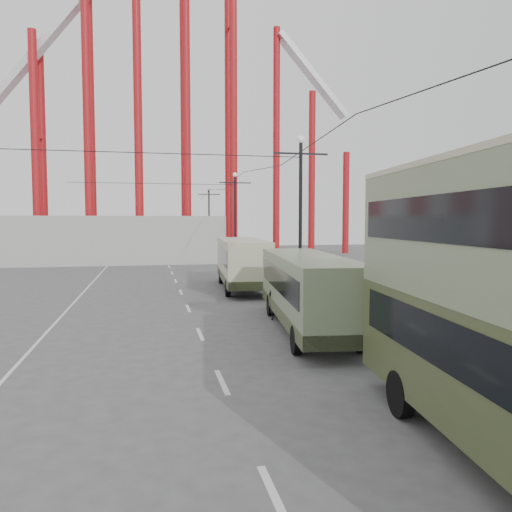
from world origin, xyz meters
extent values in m
plane|color=#4E4E50|center=(0.00, 0.00, 0.00)|extent=(160.00, 160.00, 0.00)
cube|color=silver|center=(-1.00, 19.00, 0.01)|extent=(0.15, 82.00, 0.01)
cube|color=silver|center=(5.40, 20.00, 0.01)|extent=(0.12, 120.00, 0.01)
cube|color=silver|center=(-7.00, 20.00, 0.01)|extent=(0.12, 120.00, 0.01)
cylinder|color=black|center=(5.60, 18.00, 4.50)|extent=(0.20, 0.20, 9.00)
cylinder|color=black|center=(5.60, 18.00, 0.25)|extent=(0.44, 0.44, 0.50)
cube|color=black|center=(5.60, 18.00, 8.30)|extent=(3.20, 0.10, 0.10)
sphere|color=white|center=(5.60, 18.00, 9.10)|extent=(0.44, 0.44, 0.44)
cylinder|color=black|center=(5.60, 40.00, 4.50)|extent=(0.20, 0.20, 9.00)
cylinder|color=black|center=(5.60, 40.00, 0.25)|extent=(0.44, 0.44, 0.50)
cube|color=black|center=(5.60, 40.00, 8.30)|extent=(3.20, 0.10, 0.10)
sphere|color=white|center=(5.60, 40.00, 9.10)|extent=(0.44, 0.44, 0.44)
cylinder|color=black|center=(5.60, 62.00, 4.50)|extent=(0.20, 0.20, 9.00)
cylinder|color=black|center=(5.60, 62.00, 0.25)|extent=(0.44, 0.44, 0.50)
cube|color=black|center=(5.60, 62.00, 8.30)|extent=(3.20, 0.10, 0.10)
sphere|color=white|center=(5.60, 62.00, 9.10)|extent=(0.44, 0.44, 0.44)
cylinder|color=maroon|center=(-16.00, 55.00, 13.50)|extent=(1.00, 1.00, 27.00)
cylinder|color=maroon|center=(-16.00, 59.00, 13.50)|extent=(1.00, 1.00, 27.00)
cylinder|color=maroon|center=(-10.00, 55.00, 18.00)|extent=(1.00, 1.00, 36.00)
cylinder|color=maroon|center=(-10.00, 59.00, 18.00)|extent=(1.00, 1.00, 36.00)
cylinder|color=maroon|center=(-4.00, 55.00, 22.50)|extent=(1.00, 1.00, 45.00)
cylinder|color=maroon|center=(-4.00, 59.00, 22.50)|extent=(1.00, 1.00, 45.00)
cylinder|color=maroon|center=(2.00, 55.00, 26.00)|extent=(1.00, 1.00, 52.00)
cylinder|color=maroon|center=(2.00, 59.00, 26.00)|extent=(1.00, 1.00, 52.00)
cylinder|color=maroon|center=(8.00, 55.00, 27.50)|extent=(1.00, 1.00, 55.00)
cylinder|color=maroon|center=(8.00, 59.00, 27.50)|extent=(1.00, 1.00, 55.00)
cylinder|color=maroon|center=(14.00, 56.00, 15.00)|extent=(0.90, 0.90, 30.00)
cylinder|color=maroon|center=(19.00, 56.00, 11.00)|extent=(0.90, 0.90, 22.00)
cylinder|color=maroon|center=(24.00, 56.00, 7.00)|extent=(0.90, 0.90, 14.00)
cube|color=silver|center=(19.00, 56.00, 24.00)|extent=(9.89, 2.00, 10.87)
cube|color=#A9A9A4|center=(-6.00, 47.00, 2.50)|extent=(22.00, 10.00, 5.00)
cylinder|color=black|center=(2.64, 0.70, 0.53)|extent=(0.41, 1.09, 1.06)
cylinder|color=black|center=(5.02, 0.45, 0.53)|extent=(0.41, 1.09, 1.06)
cube|color=gray|center=(3.39, 9.83, 1.73)|extent=(3.71, 11.07, 2.37)
cube|color=black|center=(3.39, 9.83, 2.12)|extent=(3.61, 9.90, 0.94)
cube|color=#384223|center=(3.39, 9.83, 0.79)|extent=(3.74, 11.07, 0.49)
cube|color=gray|center=(3.39, 9.83, 2.99)|extent=(3.73, 11.07, 0.16)
cylinder|color=black|center=(2.63, 12.99, 0.49)|extent=(0.39, 1.01, 0.99)
cylinder|color=black|center=(4.85, 12.74, 0.49)|extent=(0.39, 1.01, 0.99)
cylinder|color=black|center=(1.88, 6.53, 0.49)|extent=(0.39, 1.01, 0.99)
cylinder|color=black|center=(4.09, 6.27, 0.49)|extent=(0.39, 1.01, 0.99)
cube|color=#B8B594|center=(3.06, 22.76, 1.84)|extent=(3.45, 10.67, 2.52)
cube|color=black|center=(3.06, 22.76, 2.26)|extent=(3.39, 9.41, 1.00)
cube|color=#384223|center=(3.06, 22.76, 0.84)|extent=(3.48, 10.67, 0.52)
cube|color=#B8B594|center=(3.06, 22.76, 3.18)|extent=(3.47, 10.67, 0.17)
cylinder|color=black|center=(2.10, 25.58, 0.52)|extent=(0.38, 1.07, 1.05)
cylinder|color=black|center=(4.46, 25.39, 0.52)|extent=(0.38, 1.07, 1.05)
cylinder|color=black|center=(1.63, 19.72, 0.52)|extent=(0.38, 1.07, 1.05)
cylinder|color=black|center=(3.99, 19.53, 0.52)|extent=(0.38, 1.07, 1.05)
imported|color=black|center=(2.63, 12.29, 0.92)|extent=(0.79, 0.68, 1.84)
camera|label=1|loc=(-2.94, -9.47, 4.47)|focal=35.00mm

